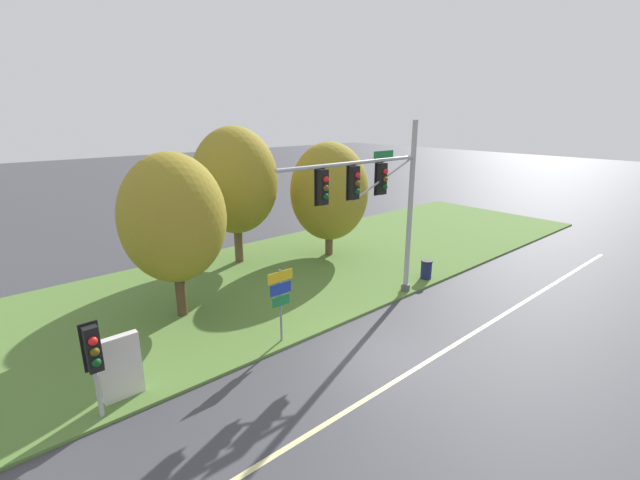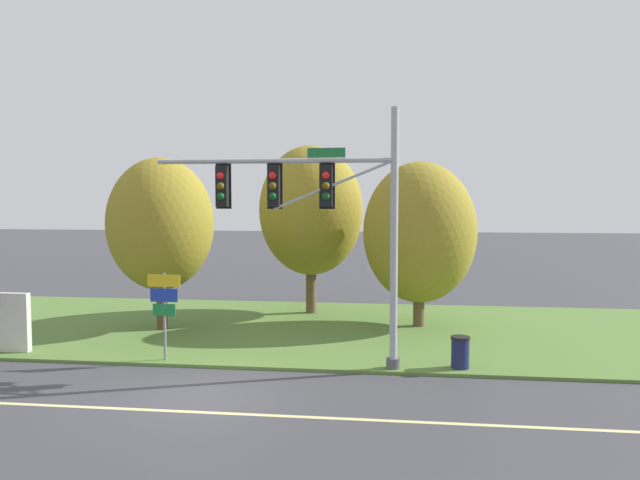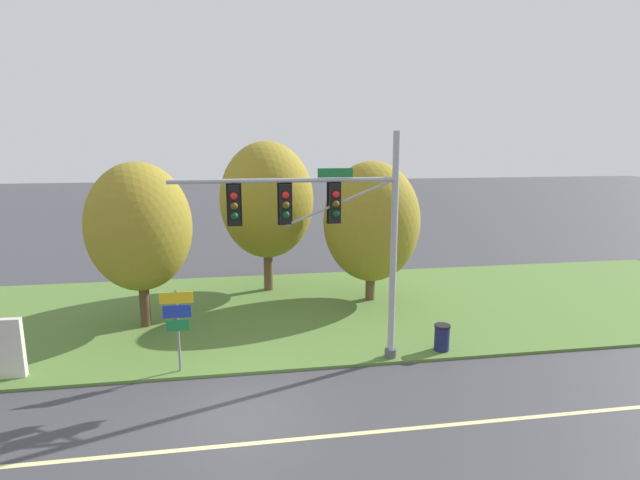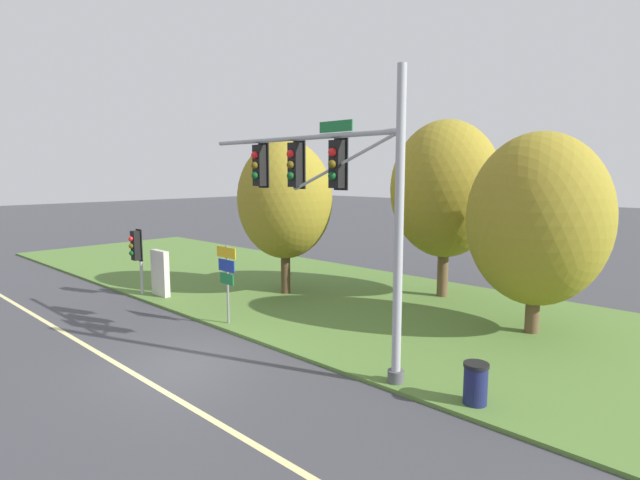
{
  "view_description": "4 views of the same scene",
  "coord_description": "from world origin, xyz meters",
  "px_view_note": "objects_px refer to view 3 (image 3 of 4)",
  "views": [
    {
      "loc": [
        -9.82,
        -8.2,
        7.84
      ],
      "look_at": [
        0.84,
        4.02,
        3.05
      ],
      "focal_mm": 24.0,
      "sensor_mm": 36.0,
      "label": 1
    },
    {
      "loc": [
        5.18,
        -15.08,
        5.02
      ],
      "look_at": [
        2.78,
        3.59,
        3.77
      ],
      "focal_mm": 35.0,
      "sensor_mm": 36.0,
      "label": 2
    },
    {
      "loc": [
        0.15,
        -12.36,
        7.34
      ],
      "look_at": [
        2.88,
        4.66,
        3.87
      ],
      "focal_mm": 28.0,
      "sensor_mm": 36.0,
      "label": 3
    },
    {
      "loc": [
        11.69,
        -6.8,
        5.16
      ],
      "look_at": [
        1.11,
        4.29,
        3.11
      ],
      "focal_mm": 28.0,
      "sensor_mm": 36.0,
      "label": 4
    }
  ],
  "objects_px": {
    "trash_bin": "(442,337)",
    "route_sign_post": "(177,318)",
    "tree_nearest_road": "(139,227)",
    "info_kiosk": "(5,349)",
    "tree_left_of_mast": "(267,200)",
    "tree_behind_signpost": "(371,222)",
    "traffic_signal_mast": "(329,223)"
  },
  "relations": [
    {
      "from": "trash_bin",
      "to": "info_kiosk",
      "type": "bearing_deg",
      "value": 179.22
    },
    {
      "from": "traffic_signal_mast",
      "to": "tree_left_of_mast",
      "type": "bearing_deg",
      "value": 99.91
    },
    {
      "from": "route_sign_post",
      "to": "info_kiosk",
      "type": "distance_m",
      "value": 5.33
    },
    {
      "from": "traffic_signal_mast",
      "to": "route_sign_post",
      "type": "distance_m",
      "value": 5.59
    },
    {
      "from": "tree_left_of_mast",
      "to": "tree_behind_signpost",
      "type": "xyz_separation_m",
      "value": [
        4.54,
        -2.28,
        -0.78
      ]
    },
    {
      "from": "tree_behind_signpost",
      "to": "info_kiosk",
      "type": "distance_m",
      "value": 14.54
    },
    {
      "from": "traffic_signal_mast",
      "to": "tree_left_of_mast",
      "type": "height_order",
      "value": "traffic_signal_mast"
    },
    {
      "from": "tree_nearest_road",
      "to": "trash_bin",
      "type": "height_order",
      "value": "tree_nearest_road"
    },
    {
      "from": "traffic_signal_mast",
      "to": "trash_bin",
      "type": "relative_size",
      "value": 8.08
    },
    {
      "from": "tree_behind_signpost",
      "to": "tree_nearest_road",
      "type": "bearing_deg",
      "value": -169.11
    },
    {
      "from": "route_sign_post",
      "to": "tree_left_of_mast",
      "type": "height_order",
      "value": "tree_left_of_mast"
    },
    {
      "from": "traffic_signal_mast",
      "to": "tree_left_of_mast",
      "type": "relative_size",
      "value": 1.04
    },
    {
      "from": "info_kiosk",
      "to": "tree_left_of_mast",
      "type": "bearing_deg",
      "value": 43.2
    },
    {
      "from": "info_kiosk",
      "to": "tree_behind_signpost",
      "type": "bearing_deg",
      "value": 23.7
    },
    {
      "from": "route_sign_post",
      "to": "tree_nearest_road",
      "type": "bearing_deg",
      "value": 112.59
    },
    {
      "from": "tree_left_of_mast",
      "to": "info_kiosk",
      "type": "distance_m",
      "value": 12.23
    },
    {
      "from": "tree_behind_signpost",
      "to": "tree_left_of_mast",
      "type": "bearing_deg",
      "value": 153.3
    },
    {
      "from": "route_sign_post",
      "to": "tree_nearest_road",
      "type": "relative_size",
      "value": 0.41
    },
    {
      "from": "route_sign_post",
      "to": "info_kiosk",
      "type": "bearing_deg",
      "value": 175.62
    },
    {
      "from": "traffic_signal_mast",
      "to": "tree_left_of_mast",
      "type": "distance_m",
      "value": 8.62
    },
    {
      "from": "tree_nearest_road",
      "to": "info_kiosk",
      "type": "xyz_separation_m",
      "value": [
        -3.46,
        -3.89,
        -3.02
      ]
    },
    {
      "from": "traffic_signal_mast",
      "to": "tree_nearest_road",
      "type": "bearing_deg",
      "value": 146.48
    },
    {
      "from": "trash_bin",
      "to": "tree_behind_signpost",
      "type": "bearing_deg",
      "value": 99.76
    },
    {
      "from": "tree_nearest_road",
      "to": "trash_bin",
      "type": "distance_m",
      "value": 11.93
    },
    {
      "from": "traffic_signal_mast",
      "to": "info_kiosk",
      "type": "distance_m",
      "value": 10.71
    },
    {
      "from": "tree_nearest_road",
      "to": "trash_bin",
      "type": "relative_size",
      "value": 6.94
    },
    {
      "from": "trash_bin",
      "to": "route_sign_post",
      "type": "bearing_deg",
      "value": -178.64
    },
    {
      "from": "tree_nearest_road",
      "to": "trash_bin",
      "type": "bearing_deg",
      "value": -20.98
    },
    {
      "from": "tree_left_of_mast",
      "to": "tree_behind_signpost",
      "type": "height_order",
      "value": "tree_left_of_mast"
    },
    {
      "from": "info_kiosk",
      "to": "trash_bin",
      "type": "xyz_separation_m",
      "value": [
        14.11,
        -0.19,
        -0.47
      ]
    },
    {
      "from": "info_kiosk",
      "to": "route_sign_post",
      "type": "bearing_deg",
      "value": -4.38
    },
    {
      "from": "tree_behind_signpost",
      "to": "trash_bin",
      "type": "relative_size",
      "value": 6.82
    }
  ]
}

